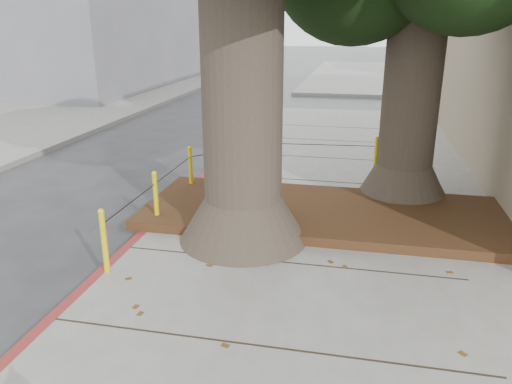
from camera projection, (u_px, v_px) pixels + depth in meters
ground at (214, 351)px, 5.53m from camera, size 140.00×140.00×0.00m
sidewalk_far at (437, 76)px, 32.08m from camera, size 16.00×20.00×0.15m
curb_red at (140, 238)px, 8.21m from camera, size 0.14×26.00×0.16m
planter_bed at (324, 213)px, 8.89m from camera, size 6.40×2.60×0.16m
bollard_ring at (235, 176)px, 9.53m from camera, size 3.79×5.39×0.95m
car_silver at (443, 90)px, 21.85m from camera, size 3.59×1.52×1.21m
car_red at (510, 97)px, 20.03m from camera, size 3.36×1.18×1.11m
car_dark at (103, 82)px, 25.00m from camera, size 1.69×3.95×1.13m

